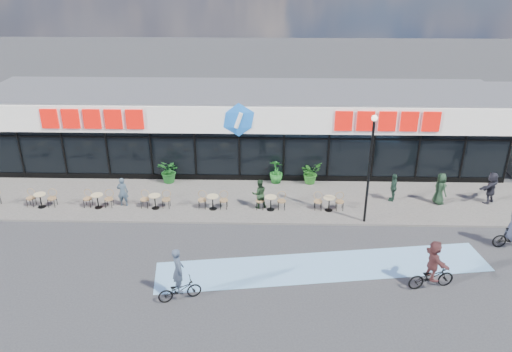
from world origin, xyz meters
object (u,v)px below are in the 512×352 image
(cyclist_a, at_px, (433,269))
(lamp_post, at_px, (370,161))
(patron_left, at_px, (123,192))
(pedestrian_b, at_px, (440,189))
(potted_plant_left, at_px, (170,171))
(pedestrian_c, at_px, (491,188))
(patron_right, at_px, (259,194))
(pedestrian_a, at_px, (394,187))
(potted_plant_right, at_px, (311,172))
(potted_plant_mid, at_px, (276,171))

(cyclist_a, bearing_deg, lamp_post, 108.48)
(patron_left, relative_size, pedestrian_b, 0.92)
(potted_plant_left, relative_size, pedestrian_c, 0.81)
(patron_left, relative_size, patron_right, 1.00)
(cyclist_a, bearing_deg, pedestrian_a, 88.78)
(potted_plant_right, height_order, pedestrian_a, pedestrian_a)
(lamp_post, distance_m, potted_plant_mid, 6.61)
(potted_plant_right, bearing_deg, patron_left, -162.90)
(patron_right, relative_size, pedestrian_b, 0.92)
(potted_plant_right, distance_m, cyclist_a, 10.29)
(potted_plant_left, relative_size, pedestrian_a, 0.90)
(pedestrian_c, bearing_deg, potted_plant_mid, -50.53)
(lamp_post, height_order, potted_plant_left, lamp_post)
(patron_left, bearing_deg, lamp_post, 169.72)
(lamp_post, xyz_separation_m, pedestrian_a, (1.86, 2.29, -2.42))
(cyclist_a, bearing_deg, potted_plant_left, 142.06)
(potted_plant_mid, height_order, potted_plant_right, potted_plant_mid)
(pedestrian_c, distance_m, cyclist_a, 8.91)
(pedestrian_b, bearing_deg, pedestrian_c, -108.02)
(potted_plant_mid, distance_m, pedestrian_b, 8.77)
(potted_plant_mid, height_order, patron_right, patron_right)
(lamp_post, relative_size, cyclist_a, 2.57)
(potted_plant_right, bearing_deg, pedestrian_a, -26.80)
(pedestrian_a, distance_m, cyclist_a, 7.38)
(potted_plant_mid, distance_m, patron_right, 3.21)
(potted_plant_right, xyz_separation_m, patron_left, (-9.85, -3.03, 0.14))
(potted_plant_left, relative_size, pedestrian_b, 0.82)
(potted_plant_left, bearing_deg, lamp_post, -22.48)
(potted_plant_right, bearing_deg, patron_right, -132.77)
(lamp_post, relative_size, patron_left, 3.47)
(potted_plant_mid, xyz_separation_m, pedestrian_a, (6.11, -2.11, 0.08))
(pedestrian_b, distance_m, cyclist_a, 7.53)
(potted_plant_right, height_order, patron_right, patron_right)
(potted_plant_right, xyz_separation_m, cyclist_a, (4.01, -9.48, 0.15))
(potted_plant_right, relative_size, pedestrian_c, 0.75)
(cyclist_a, bearing_deg, pedestrian_b, 70.75)
(pedestrian_c, bearing_deg, pedestrian_b, -35.62)
(potted_plant_mid, distance_m, patron_left, 8.47)
(potted_plant_left, xyz_separation_m, potted_plant_right, (7.98, 0.13, -0.05))
(potted_plant_left, height_order, pedestrian_a, pedestrian_a)
(lamp_post, relative_size, potted_plant_left, 3.91)
(lamp_post, bearing_deg, pedestrian_b, 25.71)
(potted_plant_left, distance_m, patron_left, 3.45)
(pedestrian_c, relative_size, cyclist_a, 0.82)
(patron_left, distance_m, patron_right, 7.01)
(potted_plant_right, relative_size, patron_right, 0.82)
(pedestrian_a, bearing_deg, pedestrian_c, 112.52)
(lamp_post, bearing_deg, potted_plant_mid, 134.03)
(lamp_post, xyz_separation_m, potted_plant_mid, (-4.25, 4.40, -2.50))
(patron_right, xyz_separation_m, pedestrian_b, (9.33, 0.70, 0.07))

